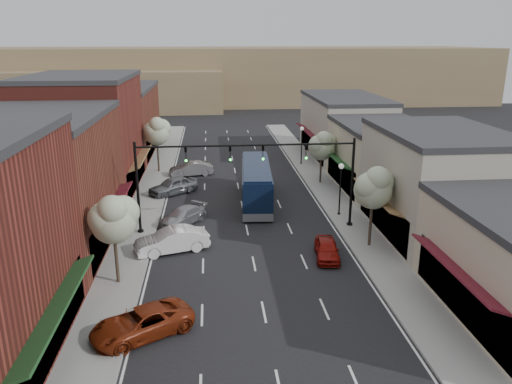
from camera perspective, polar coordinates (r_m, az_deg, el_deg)
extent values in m
plane|color=black|center=(30.97, 0.10, -9.78)|extent=(160.00, 160.00, 0.00)
cube|color=gray|center=(48.41, -11.95, 0.02)|extent=(2.80, 73.00, 0.15)
cube|color=gray|center=(49.30, 7.82, 0.56)|extent=(2.80, 73.00, 0.15)
cube|color=gray|center=(48.26, -10.30, 0.07)|extent=(0.25, 73.00, 0.17)
cube|color=gray|center=(49.01, 6.22, 0.52)|extent=(0.25, 73.00, 0.17)
cube|color=black|center=(24.30, -23.27, -15.18)|extent=(0.60, 11.90, 2.60)
cube|color=#1B451F|center=(23.33, -21.80, -12.15)|extent=(1.07, 9.80, 0.49)
cube|color=brown|center=(36.73, -23.66, 0.64)|extent=(9.00, 14.00, 9.00)
cube|color=#2D2D30|center=(35.80, -24.56, 7.87)|extent=(9.20, 14.10, 0.40)
cube|color=black|center=(36.50, -16.85, -3.53)|extent=(0.60, 11.90, 2.60)
cube|color=#59141F|center=(35.86, -15.80, -1.26)|extent=(1.07, 9.80, 0.49)
cube|color=maroon|center=(49.69, -18.94, 6.06)|extent=(9.00, 14.00, 10.50)
cube|color=#2D2D30|center=(49.02, -19.56, 12.31)|extent=(9.20, 14.10, 0.40)
cube|color=black|center=(49.66, -13.82, 2.16)|extent=(0.60, 11.90, 2.60)
cube|color=olive|center=(49.19, -13.02, 3.88)|extent=(1.07, 9.80, 0.49)
cube|color=brown|center=(65.33, -15.69, 7.70)|extent=(9.00, 18.00, 8.00)
cube|color=#2D2D30|center=(64.82, -16.00, 11.36)|extent=(9.20, 18.10, 0.40)
cube|color=black|center=(65.12, -11.87, 5.80)|extent=(0.60, 15.30, 2.60)
cube|color=#1B451F|center=(64.77, -11.25, 7.13)|extent=(1.07, 12.60, 0.49)
cube|color=black|center=(27.89, 22.91, -10.80)|extent=(0.60, 10.20, 2.60)
cube|color=#59141F|center=(26.89, 21.76, -8.15)|extent=(1.07, 8.40, 0.49)
cube|color=#A39B8B|center=(38.68, 20.02, 0.68)|extent=(8.00, 12.00, 7.50)
cube|color=#2D2D30|center=(37.82, 20.63, 6.43)|extent=(8.20, 12.10, 0.40)
cube|color=black|center=(37.91, 14.61, -2.56)|extent=(0.60, 10.20, 2.60)
cube|color=olive|center=(37.18, 13.62, -0.44)|extent=(1.07, 8.40, 0.49)
cube|color=#B3A88E|center=(49.59, 14.19, 3.78)|extent=(8.00, 12.00, 6.00)
cube|color=#2D2D30|center=(48.98, 14.46, 7.43)|extent=(8.20, 12.10, 0.40)
cube|color=black|center=(48.83, 9.97, 2.15)|extent=(0.60, 10.20, 2.60)
cube|color=#1B451F|center=(48.27, 9.14, 3.86)|extent=(1.07, 8.40, 0.49)
cube|color=#A39B8B|center=(62.60, 10.05, 7.22)|extent=(8.00, 16.00, 7.00)
cube|color=#2D2D30|center=(62.08, 10.23, 10.59)|extent=(8.20, 16.10, 0.40)
cube|color=black|center=(62.08, 6.65, 5.50)|extent=(0.60, 13.60, 2.60)
cube|color=#59141F|center=(61.64, 5.96, 6.86)|extent=(1.07, 11.20, 0.49)
cube|color=#7A6647|center=(117.79, -4.13, 13.22)|extent=(120.00, 30.00, 12.00)
cube|color=#7A6647|center=(108.30, -17.55, 11.08)|extent=(50.00, 20.00, 8.00)
cylinder|color=black|center=(39.55, 10.63, -3.70)|extent=(0.44, 0.44, 0.30)
cylinder|color=black|center=(38.50, 10.90, 0.97)|extent=(0.20, 0.20, 7.00)
cylinder|color=black|center=(36.85, 5.15, 5.46)|extent=(8.00, 0.14, 0.14)
imported|color=black|center=(37.05, 5.74, 4.55)|extent=(0.18, 0.46, 1.10)
sphere|color=#19E533|center=(37.03, 5.76, 3.88)|extent=(0.18, 0.18, 0.18)
imported|color=black|center=(36.58, 0.80, 4.48)|extent=(0.18, 0.46, 1.10)
sphere|color=#19E533|center=(36.56, 0.82, 3.79)|extent=(0.18, 0.18, 0.18)
cylinder|color=black|center=(38.49, -13.03, -4.45)|extent=(0.44, 0.44, 0.30)
cylinder|color=black|center=(37.41, -13.37, 0.33)|extent=(0.20, 0.20, 7.00)
cylinder|color=black|center=(36.28, -7.43, 5.20)|extent=(8.00, 0.14, 0.14)
imported|color=black|center=(36.43, -8.02, 4.25)|extent=(0.18, 0.46, 1.10)
sphere|color=#19E533|center=(36.41, -8.00, 3.57)|extent=(0.18, 0.18, 0.18)
imported|color=black|center=(36.41, -2.97, 4.39)|extent=(0.18, 0.46, 1.10)
sphere|color=#19E533|center=(36.39, -2.95, 3.71)|extent=(0.18, 0.18, 0.18)
cylinder|color=#47382B|center=(35.48, 12.97, -3.37)|extent=(0.20, 0.20, 3.71)
sphere|color=#A5B289|center=(34.75, 13.22, 0.21)|extent=(2.60, 2.60, 2.60)
sphere|color=#A5B289|center=(35.05, 13.90, 1.10)|extent=(2.00, 2.00, 2.00)
sphere|color=#A5B289|center=(34.25, 12.78, 0.61)|extent=(1.90, 1.90, 1.90)
sphere|color=#A5B289|center=(34.07, 13.74, 1.47)|extent=(1.70, 1.70, 1.70)
cylinder|color=#47382B|center=(50.27, 7.40, 2.78)|extent=(0.20, 0.20, 3.33)
sphere|color=#A5B289|center=(49.79, 7.49, 5.10)|extent=(2.60, 2.60, 2.60)
sphere|color=#A5B289|center=(50.11, 8.00, 5.64)|extent=(2.00, 2.00, 2.00)
sphere|color=#A5B289|center=(49.36, 7.13, 5.37)|extent=(1.90, 1.90, 1.90)
sphere|color=#A5B289|center=(49.17, 7.77, 5.92)|extent=(1.70, 1.70, 1.70)
cylinder|color=#47382B|center=(30.64, -15.67, -7.14)|extent=(0.20, 0.20, 3.52)
sphere|color=#A5B289|center=(29.82, -16.01, -3.28)|extent=(2.60, 2.60, 2.60)
sphere|color=#A5B289|center=(29.86, -15.04, -2.27)|extent=(2.00, 2.00, 2.00)
sphere|color=#A5B289|center=(29.52, -16.93, -2.90)|extent=(1.90, 1.90, 1.90)
sphere|color=#A5B289|center=(29.05, -16.13, -1.99)|extent=(1.70, 1.70, 1.70)
cylinder|color=#47382B|center=(55.13, -11.13, 4.15)|extent=(0.20, 0.20, 3.84)
sphere|color=#A5B289|center=(54.66, -11.27, 6.60)|extent=(2.60, 2.60, 2.60)
sphere|color=#A5B289|center=(54.82, -10.75, 7.17)|extent=(2.00, 2.00, 2.00)
sphere|color=#A5B289|center=(54.34, -11.75, 6.90)|extent=(1.90, 1.90, 1.90)
sphere|color=#A5B289|center=(53.99, -11.28, 7.51)|extent=(1.70, 1.70, 1.70)
cylinder|color=black|center=(41.78, 9.45, -2.56)|extent=(0.28, 0.28, 0.20)
cylinder|color=black|center=(41.18, 9.57, -0.07)|extent=(0.12, 0.12, 4.00)
sphere|color=white|center=(40.59, 9.73, 2.92)|extent=(0.44, 0.44, 0.44)
cylinder|color=black|center=(58.15, 5.17, 3.23)|extent=(0.28, 0.28, 0.20)
cylinder|color=black|center=(57.72, 5.22, 5.07)|extent=(0.12, 0.12, 4.00)
sphere|color=white|center=(57.30, 5.28, 7.24)|extent=(0.44, 0.44, 0.44)
cube|color=black|center=(44.16, 0.02, 1.15)|extent=(3.16, 11.30, 2.81)
cube|color=#595B60|center=(44.55, 0.02, -0.50)|extent=(3.18, 11.32, 0.65)
cube|color=black|center=(44.05, 0.02, 1.63)|extent=(3.16, 10.42, 1.02)
cube|color=black|center=(43.78, 0.02, 2.98)|extent=(2.93, 10.84, 0.23)
cube|color=black|center=(38.70, 0.23, -0.30)|extent=(1.94, 0.21, 1.12)
cylinder|color=black|center=(40.84, -1.38, -2.22)|extent=(0.36, 0.99, 0.97)
cylinder|color=black|center=(40.90, 1.70, -2.19)|extent=(0.36, 0.99, 0.97)
cylinder|color=black|center=(47.92, -1.40, 0.74)|extent=(0.36, 0.99, 0.97)
cylinder|color=black|center=(47.97, 1.22, 0.76)|extent=(0.36, 0.99, 0.97)
cylinder|color=black|center=(46.67, -1.40, 0.29)|extent=(0.36, 0.99, 0.97)
cylinder|color=black|center=(46.73, 1.29, 0.31)|extent=(0.36, 0.99, 0.97)
imported|color=maroon|center=(33.65, 8.10, -6.47)|extent=(2.01, 3.96, 1.29)
imported|color=maroon|center=(25.86, -12.92, -14.38)|extent=(5.52, 4.54, 1.40)
imported|color=white|center=(34.68, -9.60, -5.48)|extent=(5.30, 3.19, 1.65)
imported|color=#999A9E|center=(39.69, -8.35, -2.73)|extent=(4.24, 4.68, 1.31)
imported|color=slate|center=(47.33, -9.45, 0.71)|extent=(4.95, 4.45, 1.63)
imported|color=#98999D|center=(53.46, -7.43, 2.63)|extent=(4.75, 2.48, 1.49)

